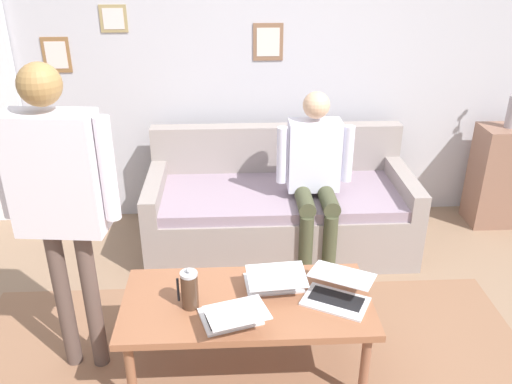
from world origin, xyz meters
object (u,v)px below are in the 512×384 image
Objects in this scene: couch at (279,209)px; laptop_left at (233,315)px; french_press at (190,289)px; side_shelf at (499,176)px; laptop_center at (338,292)px; coffee_table at (247,307)px; laptop_right at (275,281)px; person_standing at (58,189)px; person_seated at (315,170)px.

laptop_left is at bearing 76.46° from couch.
side_shelf is at bearing -145.67° from french_press.
couch is 1.43m from laptop_center.
side_shelf is at bearing -142.81° from coffee_table.
laptop_center is at bearing 159.77° from laptop_right.
person_standing is 1.36× the size of person_seated.
coffee_table is at bearing 77.82° from couch.
laptop_right reaches higher than laptop_left.
side_shelf is at bearing -172.06° from couch.
couch is 0.53m from person_seated.
person_seated is at bearing -124.69° from french_press.
french_press is at bearing -32.52° from laptop_left.
french_press is 1.46m from person_seated.
laptop_right is at bearing -162.08° from french_press.
side_shelf is 1.74m from person_seated.
french_press is at bearing 17.92° from laptop_right.
laptop_center is 2.36m from side_shelf.
side_shelf is at bearing -153.37° from person_standing.
person_standing is (0.63, -0.13, 0.53)m from french_press.
laptop_right is at bearing -145.57° from coffee_table.
couch is at bearing -82.34° from laptop_center.
couch reaches higher than laptop_right.
laptop_left is at bearing 66.62° from coffee_table.
side_shelf is (-1.68, -1.66, -0.09)m from laptop_center.
couch is 1.42m from coffee_table.
laptop_left is (0.38, 1.57, 0.22)m from couch.
coffee_table is 0.22m from laptop_left.
laptop_center is at bearing 44.61° from side_shelf.
laptop_right is (-0.16, -0.11, 0.09)m from coffee_table.
person_seated reaches higher than laptop_left.
person_standing reaches higher than side_shelf.
person_seated reaches higher than laptop_center.
laptop_right is 2.53m from side_shelf.
coffee_table is (0.30, 1.38, 0.13)m from couch.
laptop_left reaches higher than coffee_table.
person_seated is at bearing -114.42° from laptop_left.
side_shelf is (-2.47, -1.69, -0.16)m from french_press.
side_shelf is 0.67× the size of person_seated.
person_standing is at bearing -4.35° from laptop_center.
french_press is 0.28× the size of side_shelf.
couch is 1.96m from person_standing.
coffee_table is 0.77× the size of person_standing.
laptop_left is 0.32× the size of person_seated.
coffee_table is 3.29× the size of laptop_left.
laptop_center is at bearing -163.49° from laptop_left.
laptop_center is (-0.19, 1.40, 0.22)m from couch.
side_shelf reaches higher than french_press.
laptop_left is 1.48m from person_seated.
coffee_table is at bearing -113.38° from laptop_left.
laptop_right is 0.48m from french_press.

